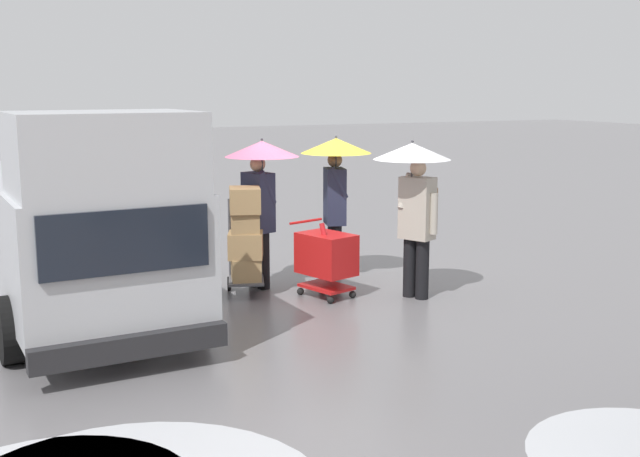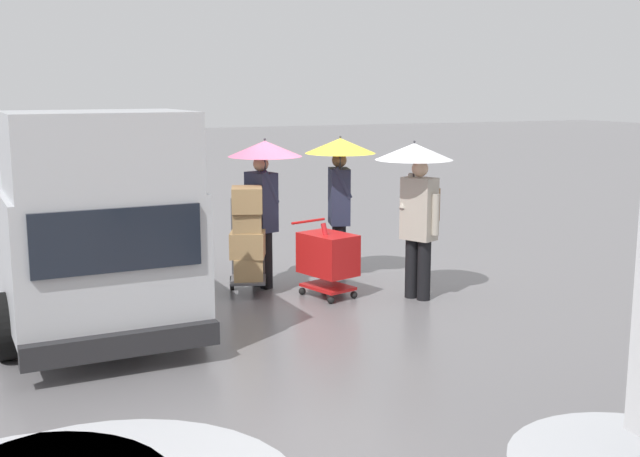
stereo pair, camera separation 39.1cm
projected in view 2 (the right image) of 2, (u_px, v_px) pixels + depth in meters
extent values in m
plane|color=slate|center=(341.00, 288.00, 11.32)|extent=(90.00, 90.00, 0.00)
cube|color=#B7BABF|center=(75.00, 229.00, 10.04)|extent=(2.19, 5.28, 1.40)
cube|color=#B7BABF|center=(99.00, 152.00, 8.17)|extent=(1.90, 1.48, 0.84)
cube|color=black|center=(118.00, 240.00, 7.67)|extent=(1.66, 0.13, 0.63)
cube|color=#232326|center=(123.00, 345.00, 7.82)|extent=(1.97, 0.25, 0.24)
cylinder|color=black|center=(188.00, 304.00, 9.17)|extent=(0.27, 0.73, 0.72)
cylinder|color=black|center=(8.00, 326.00, 8.32)|extent=(0.27, 0.73, 0.72)
cylinder|color=black|center=(126.00, 252.00, 12.02)|extent=(0.27, 0.73, 0.72)
cube|color=red|center=(328.00, 254.00, 10.75)|extent=(0.72, 0.88, 0.56)
cube|color=red|center=(328.00, 287.00, 10.83)|extent=(0.64, 0.79, 0.04)
cylinder|color=red|center=(308.00, 221.00, 11.00)|extent=(0.57, 0.20, 0.04)
sphere|color=black|center=(354.00, 295.00, 10.75)|extent=(0.10, 0.10, 0.10)
sphere|color=black|center=(331.00, 300.00, 10.49)|extent=(0.10, 0.10, 0.10)
sphere|color=black|center=(325.00, 286.00, 11.21)|extent=(0.10, 0.10, 0.10)
sphere|color=black|center=(302.00, 291.00, 10.95)|extent=(0.10, 0.10, 0.10)
cylinder|color=red|center=(328.00, 249.00, 10.61)|extent=(0.15, 0.29, 0.69)
cube|color=#515156|center=(248.00, 280.00, 10.91)|extent=(0.66, 0.73, 0.03)
cylinder|color=#515156|center=(264.00, 237.00, 11.12)|extent=(0.04, 0.04, 1.10)
cylinder|color=#515156|center=(233.00, 237.00, 11.10)|extent=(0.04, 0.04, 1.10)
cylinder|color=black|center=(266.00, 282.00, 11.24)|extent=(0.12, 0.20, 0.20)
cylinder|color=black|center=(232.00, 283.00, 11.21)|extent=(0.12, 0.20, 0.20)
cube|color=tan|center=(248.00, 268.00, 10.88)|extent=(0.51, 0.54, 0.31)
cube|color=#A37F51|center=(248.00, 244.00, 10.82)|extent=(0.61, 0.60, 0.35)
cube|color=#A37F51|center=(247.00, 222.00, 10.77)|extent=(0.51, 0.52, 0.28)
cube|color=#A37F51|center=(247.00, 200.00, 10.71)|extent=(0.54, 0.60, 0.34)
cylinder|color=black|center=(424.00, 270.00, 10.63)|extent=(0.18, 0.18, 0.82)
cylinder|color=black|center=(412.00, 268.00, 10.75)|extent=(0.18, 0.18, 0.82)
cube|color=#B2A899|center=(419.00, 209.00, 10.54)|extent=(0.44, 0.52, 0.84)
sphere|color=beige|center=(420.00, 169.00, 10.45)|extent=(0.22, 0.22, 0.22)
cylinder|color=#B2A899|center=(436.00, 214.00, 10.39)|extent=(0.10, 0.10, 0.55)
cylinder|color=#B2A899|center=(407.00, 191.00, 10.61)|extent=(0.32, 0.22, 0.50)
cylinder|color=#333338|center=(414.00, 180.00, 10.54)|extent=(0.02, 0.02, 0.86)
cone|color=white|center=(414.00, 152.00, 10.47)|extent=(1.04, 1.04, 0.22)
sphere|color=#333338|center=(414.00, 142.00, 10.45)|extent=(0.04, 0.04, 0.04)
cube|color=brown|center=(427.00, 204.00, 10.69)|extent=(0.27, 0.34, 0.44)
cylinder|color=black|center=(258.00, 258.00, 11.41)|extent=(0.18, 0.18, 0.82)
cylinder|color=black|center=(266.00, 260.00, 11.26)|extent=(0.18, 0.18, 0.82)
cube|color=#282D47|center=(261.00, 202.00, 11.19)|extent=(0.40, 0.50, 0.84)
sphere|color=tan|center=(261.00, 164.00, 11.09)|extent=(0.22, 0.22, 0.22)
cylinder|color=#282D47|center=(251.00, 203.00, 11.39)|extent=(0.10, 0.10, 0.55)
cylinder|color=#282D47|center=(270.00, 187.00, 11.03)|extent=(0.32, 0.18, 0.50)
cylinder|color=#333338|center=(265.00, 176.00, 11.04)|extent=(0.02, 0.02, 0.86)
cone|color=#E0668E|center=(265.00, 149.00, 10.98)|extent=(1.04, 1.04, 0.22)
sphere|color=#333338|center=(265.00, 139.00, 10.95)|extent=(0.04, 0.04, 0.04)
cylinder|color=black|center=(338.00, 249.00, 12.00)|extent=(0.18, 0.18, 0.82)
cylinder|color=black|center=(340.00, 252.00, 11.80)|extent=(0.18, 0.18, 0.82)
cube|color=#282D47|center=(339.00, 196.00, 11.75)|extent=(0.40, 0.50, 0.84)
sphere|color=#8C6647|center=(339.00, 160.00, 11.66)|extent=(0.22, 0.22, 0.22)
cylinder|color=#282D47|center=(337.00, 197.00, 12.01)|extent=(0.10, 0.10, 0.55)
cylinder|color=#282D47|center=(342.00, 183.00, 11.54)|extent=(0.32, 0.18, 0.50)
cylinder|color=#333338|center=(340.00, 172.00, 11.59)|extent=(0.02, 0.02, 0.86)
cone|color=yellow|center=(340.00, 146.00, 11.52)|extent=(1.04, 1.04, 0.22)
sphere|color=#333338|center=(340.00, 137.00, 11.50)|extent=(0.04, 0.04, 0.04)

